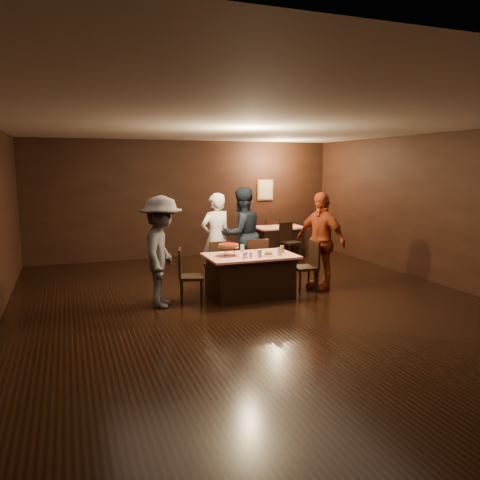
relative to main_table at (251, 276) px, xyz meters
name	(u,v)px	position (x,y,z in m)	size (l,w,h in m)	color
room	(262,179)	(-0.11, -0.76, 1.75)	(10.00, 10.04, 3.02)	black
main_table	(251,276)	(0.00, 0.00, 0.00)	(1.60, 1.00, 0.77)	red
back_table	(279,241)	(2.16, 3.43, 0.00)	(1.30, 0.90, 0.77)	#B20B18
chair_far_left	(217,264)	(-0.40, 0.75, 0.09)	(0.42, 0.42, 0.95)	black
chair_far_right	(255,261)	(0.40, 0.75, 0.09)	(0.42, 0.42, 0.95)	black
chair_end_left	(191,276)	(-1.10, 0.00, 0.09)	(0.42, 0.42, 0.95)	black
chair_end_right	(305,266)	(1.10, 0.00, 0.09)	(0.42, 0.42, 0.95)	black
chair_back_near	(290,242)	(2.16, 2.73, 0.09)	(0.42, 0.42, 0.95)	black
chair_back_far	(269,235)	(2.16, 4.03, 0.09)	(0.42, 0.42, 0.95)	black
diner_white_jacket	(216,238)	(-0.27, 1.23, 0.52)	(0.66, 0.44, 1.82)	white
diner_navy_hoodie	(242,234)	(0.28, 1.22, 0.58)	(0.94, 0.73, 1.93)	black
diner_grey_knit	(162,252)	(-1.61, -0.03, 0.55)	(1.21, 0.69, 1.87)	#4C4C50
diner_red_shirt	(320,241)	(1.46, 0.07, 0.55)	(1.09, 0.46, 1.87)	#953316
pizza_stand	(229,246)	(-0.40, 0.05, 0.57)	(0.38, 0.38, 0.22)	black
plate_with_slice	(267,254)	(0.25, -0.18, 0.41)	(0.25, 0.25, 0.06)	white
plate_empty	(275,251)	(0.55, 0.15, 0.39)	(0.25, 0.25, 0.01)	white
glass_front_left	(260,254)	(0.05, -0.30, 0.46)	(0.08, 0.08, 0.14)	silver
glass_front_right	(279,252)	(0.45, -0.25, 0.46)	(0.08, 0.08, 0.14)	silver
glass_amber	(282,249)	(0.60, -0.05, 0.46)	(0.08, 0.08, 0.14)	#BF7F26
glass_back	(242,248)	(-0.05, 0.30, 0.46)	(0.08, 0.08, 0.14)	silver
condiments	(247,256)	(-0.18, -0.28, 0.43)	(0.17, 0.10, 0.09)	silver
napkin_center	(266,254)	(0.30, 0.00, 0.39)	(0.16, 0.16, 0.01)	white
napkin_left	(244,256)	(-0.15, -0.05, 0.39)	(0.16, 0.16, 0.01)	white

